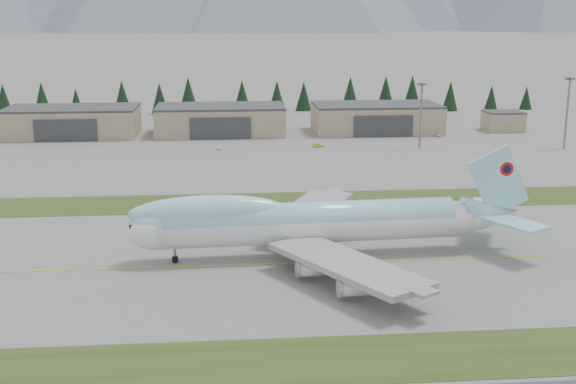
{
  "coord_description": "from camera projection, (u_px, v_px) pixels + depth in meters",
  "views": [
    {
      "loc": [
        -13.35,
        -123.52,
        43.8
      ],
      "look_at": [
        -0.52,
        22.01,
        8.0
      ],
      "focal_mm": 45.0,
      "sensor_mm": 36.0,
      "label": 1
    }
  ],
  "objects": [
    {
      "name": "service_vehicle_b",
      "position": [
        318.0,
        147.0,
        246.87
      ],
      "size": [
        3.96,
        1.73,
        1.27
      ],
      "primitive_type": "imported",
      "rotation": [
        0.0,
        0.0,
        1.67
      ],
      "color": "gold",
      "rests_on": "ground"
    },
    {
      "name": "control_shed",
      "position": [
        503.0,
        121.0,
        281.46
      ],
      "size": [
        14.0,
        12.0,
        7.6
      ],
      "color": "gray",
      "rests_on": "ground"
    },
    {
      "name": "floodlight_masts",
      "position": [
        235.0,
        104.0,
        232.94
      ],
      "size": [
        206.22,
        8.52,
        24.41
      ],
      "color": "slate",
      "rests_on": "ground"
    },
    {
      "name": "service_vehicle_a",
      "position": [
        219.0,
        149.0,
        242.55
      ],
      "size": [
        1.87,
        3.7,
        1.21
      ],
      "primitive_type": "imported",
      "rotation": [
        0.0,
        0.0,
        -0.13
      ],
      "color": "white",
      "rests_on": "ground"
    },
    {
      "name": "hangar_center",
      "position": [
        220.0,
        120.0,
        273.53
      ],
      "size": [
        48.0,
        26.6,
        10.8
      ],
      "color": "gray",
      "rests_on": "ground"
    },
    {
      "name": "hangar_left",
      "position": [
        73.0,
        121.0,
        268.84
      ],
      "size": [
        48.0,
        26.6,
        10.8
      ],
      "color": "gray",
      "rests_on": "ground"
    },
    {
      "name": "service_vehicle_c",
      "position": [
        438.0,
        136.0,
        268.59
      ],
      "size": [
        2.73,
        4.56,
        1.23
      ],
      "primitive_type": "imported",
      "rotation": [
        0.0,
        0.0,
        -0.25
      ],
      "color": "silver",
      "rests_on": "ground"
    },
    {
      "name": "grass_strip_far",
      "position": [
        282.0,
        202.0,
        174.61
      ],
      "size": [
        400.0,
        18.0,
        0.08
      ],
      "primitive_type": "cube",
      "color": "#2D4318",
      "rests_on": "ground"
    },
    {
      "name": "boeing_747_freighter",
      "position": [
        311.0,
        222.0,
        133.58
      ],
      "size": [
        76.78,
        66.39,
        20.28
      ],
      "rotation": [
        0.0,
        0.0,
        0.05
      ],
      "color": "white",
      "rests_on": "ground"
    },
    {
      "name": "hangar_right",
      "position": [
        376.0,
        118.0,
        278.65
      ],
      "size": [
        48.0,
        26.6,
        10.8
      ],
      "color": "gray",
      "rests_on": "ground"
    },
    {
      "name": "grass_strip_near",
      "position": [
        332.0,
        360.0,
        94.3
      ],
      "size": [
        400.0,
        14.0,
        0.08
      ],
      "primitive_type": "cube",
      "color": "#2D4318",
      "rests_on": "ground"
    },
    {
      "name": "ground",
      "position": [
        301.0,
        263.0,
        131.07
      ],
      "size": [
        7000.0,
        7000.0,
        0.0
      ],
      "primitive_type": "plane",
      "color": "slate",
      "rests_on": "ground"
    },
    {
      "name": "taxiway_line_main",
      "position": [
        301.0,
        263.0,
        131.07
      ],
      "size": [
        400.0,
        0.4,
        0.02
      ],
      "primitive_type": "cube",
      "color": "gold",
      "rests_on": "ground"
    },
    {
      "name": "conifer_belt",
      "position": [
        246.0,
        96.0,
        334.79
      ],
      "size": [
        266.65,
        15.46,
        16.72
      ],
      "color": "black",
      "rests_on": "ground"
    }
  ]
}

